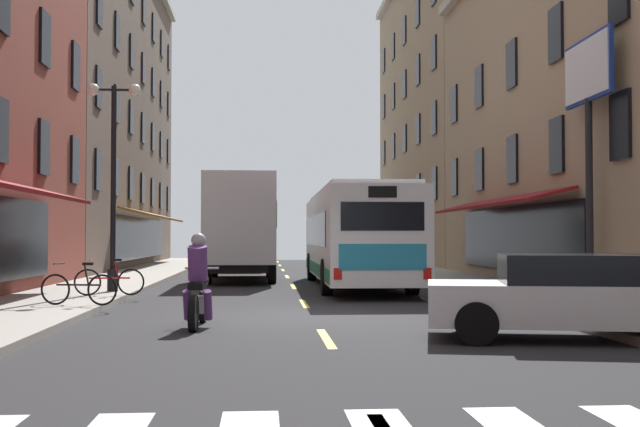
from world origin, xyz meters
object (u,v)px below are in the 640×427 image
object	(u,v)px
transit_bus	(355,237)
sedan_near	(569,296)
bicycle_near	(79,288)
box_truck	(241,227)
sedan_mid	(245,256)
billboard_sign	(588,100)
street_lamp_twin	(113,176)
bicycle_mid	(110,281)
motorcycle_rider	(198,287)

from	to	relation	value
transit_bus	sedan_near	bearing A→B (deg)	-82.30
sedan_near	bicycle_near	size ratio (longest dim) A/B	2.68
box_truck	sedan_mid	bearing A→B (deg)	90.27
billboard_sign	bicycle_near	size ratio (longest dim) A/B	3.80
street_lamp_twin	bicycle_mid	bearing A→B (deg)	-82.19
transit_bus	sedan_near	distance (m)	13.29
bicycle_mid	street_lamp_twin	distance (m)	3.13
billboard_sign	sedan_near	distance (m)	8.84
box_truck	bicycle_mid	distance (m)	9.55
motorcycle_rider	bicycle_near	xyz separation A→B (m)	(-2.77, 3.13, -0.21)
transit_bus	motorcycle_rider	size ratio (longest dim) A/B	5.80
sedan_mid	street_lamp_twin	xyz separation A→B (m)	(-3.18, -15.88, 2.52)
transit_bus	bicycle_near	bearing A→B (deg)	-130.94
box_truck	bicycle_near	bearing A→B (deg)	-104.82
billboard_sign	sedan_mid	size ratio (longest dim) A/B	1.35
bicycle_near	box_truck	bearing A→B (deg)	75.18
billboard_sign	street_lamp_twin	size ratio (longest dim) A/B	1.15
bicycle_near	street_lamp_twin	world-z (taller)	street_lamp_twin
street_lamp_twin	transit_bus	bearing A→B (deg)	27.00
sedan_near	billboard_sign	bearing A→B (deg)	64.64
sedan_near	sedan_mid	distance (m)	26.08
bicycle_mid	street_lamp_twin	size ratio (longest dim) A/B	0.31
transit_bus	billboard_sign	bearing A→B (deg)	-50.47
motorcycle_rider	bicycle_mid	distance (m)	6.52
motorcycle_rider	bicycle_near	size ratio (longest dim) A/B	1.23
billboard_sign	transit_bus	world-z (taller)	billboard_sign
box_truck	street_lamp_twin	size ratio (longest dim) A/B	1.39
billboard_sign	bicycle_near	distance (m)	12.87
sedan_mid	bicycle_near	size ratio (longest dim) A/B	2.82
box_truck	sedan_mid	size ratio (longest dim) A/B	1.64
sedan_mid	billboard_sign	bearing A→B (deg)	-64.40
bicycle_mid	street_lamp_twin	world-z (taller)	street_lamp_twin
box_truck	sedan_near	size ratio (longest dim) A/B	1.72
sedan_mid	motorcycle_rider	bearing A→B (deg)	-90.75
bicycle_mid	street_lamp_twin	bearing A→B (deg)	97.81
bicycle_near	street_lamp_twin	xyz separation A→B (m)	(-0.11, 4.36, 2.72)
transit_bus	bicycle_near	xyz separation A→B (m)	(-6.85, -7.90, -1.11)
sedan_mid	bicycle_mid	xyz separation A→B (m)	(-2.97, -17.42, -0.21)
bicycle_near	street_lamp_twin	bearing A→B (deg)	91.39
billboard_sign	sedan_near	xyz separation A→B (m)	(-3.31, -6.98, -4.30)
sedan_near	sedan_mid	bearing A→B (deg)	102.30
box_truck	motorcycle_rider	size ratio (longest dim) A/B	3.76
billboard_sign	sedan_mid	world-z (taller)	billboard_sign
billboard_sign	transit_bus	size ratio (longest dim) A/B	0.53
sedan_mid	bicycle_near	distance (m)	20.47
sedan_mid	street_lamp_twin	size ratio (longest dim) A/B	0.85
transit_bus	street_lamp_twin	xyz separation A→B (m)	(-6.96, -3.55, 1.62)
sedan_mid	bicycle_mid	size ratio (longest dim) A/B	2.77
billboard_sign	sedan_mid	xyz separation A→B (m)	(-8.86, 18.50, -4.27)
transit_bus	street_lamp_twin	world-z (taller)	street_lamp_twin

